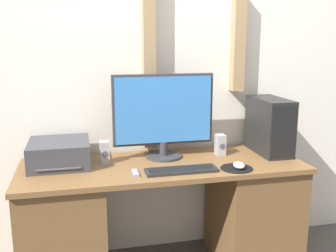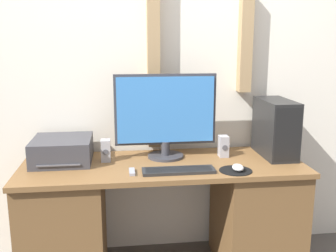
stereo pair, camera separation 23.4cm
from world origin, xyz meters
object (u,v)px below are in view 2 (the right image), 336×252
remote_control (132,172)px  speaker_right (223,146)px  mouse (238,168)px  speaker_left (106,150)px  monitor (165,113)px  keyboard (179,170)px  computer_tower (276,128)px  printer (62,150)px

remote_control → speaker_right: bearing=22.9°
mouse → speaker_left: bearing=158.8°
remote_control → monitor: bearing=51.6°
keyboard → computer_tower: bearing=20.6°
mouse → monitor: bearing=138.9°
keyboard → speaker_left: 0.49m
keyboard → mouse: 0.34m
computer_tower → remote_control: size_ratio=3.58×
mouse → computer_tower: (0.33, 0.28, 0.16)m
monitor → mouse: 0.56m
monitor → computer_tower: bearing=-3.9°
keyboard → mouse: size_ratio=4.67×
monitor → speaker_right: size_ratio=4.68×
speaker_left → printer: bearing=175.4°
monitor → keyboard: bearing=-82.6°
monitor → remote_control: 0.45m
speaker_right → printer: bearing=179.1°
speaker_left → speaker_right: (0.75, 0.00, 0.00)m
printer → remote_control: (0.41, -0.27, -0.06)m
keyboard → computer_tower: 0.73m
computer_tower → printer: computer_tower is taller
remote_control → keyboard: bearing=-3.3°
monitor → computer_tower: monitor is taller
printer → speaker_right: 1.01m
speaker_right → remote_control: size_ratio=1.27×
keyboard → computer_tower: computer_tower is taller
keyboard → printer: bearing=157.4°
computer_tower → printer: (-1.34, 0.03, -0.11)m
keyboard → speaker_left: bearing=147.7°
printer → monitor: bearing=1.4°
speaker_left → speaker_right: 0.75m
keyboard → remote_control: keyboard is taller
printer → remote_control: printer is taller
mouse → printer: size_ratio=0.24×
speaker_left → remote_control: size_ratio=1.27×
printer → computer_tower: bearing=-1.4°
speaker_right → remote_control: speaker_right is taller
speaker_left → speaker_right: bearing=0.4°
keyboard → remote_control: size_ratio=3.86×
speaker_left → computer_tower: bearing=-0.6°
keyboard → remote_control: 0.26m
monitor → computer_tower: (0.70, -0.05, -0.10)m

